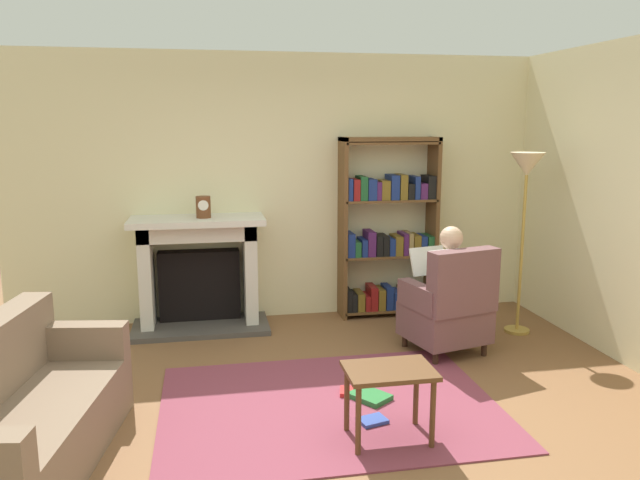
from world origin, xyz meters
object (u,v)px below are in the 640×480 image
Objects in this scene: mantel_clock at (203,207)px; bookshelf at (388,232)px; sofa_floral at (20,420)px; side_table at (389,380)px; armchair_reading at (450,307)px; floor_lamp at (526,181)px; seated_reader at (443,282)px; fireplace at (199,269)px.

bookshelf is at bearing 4.10° from mantel_clock.
mantel_clock is at bearing -175.90° from bookshelf.
mantel_clock is at bearing -15.28° from sofa_floral.
side_table is at bearing -65.17° from mantel_clock.
floor_lamp is (0.88, 0.42, 1.05)m from armchair_reading.
bookshelf is 1.64× the size of seated_reader.
floor_lamp is at bearing -36.22° from bookshelf.
fireplace is at bearing -42.53° from armchair_reading.
floor_lamp reaches higher than side_table.
armchair_reading is at bearing -28.59° from fireplace.
side_table is at bearing -82.29° from sofa_floral.
fireplace is at bearing 115.17° from side_table.
seated_reader is at bearing -161.56° from floor_lamp.
armchair_reading is 0.23m from seated_reader.
seated_reader is at bearing 57.60° from side_table.
armchair_reading is (0.20, -1.21, -0.46)m from bookshelf.
mantel_clock is 1.92m from bookshelf.
floor_lamp is (1.08, -0.79, 0.59)m from bookshelf.
bookshelf is at bearing 1.08° from fireplace.
sofa_floral is (-2.97, -2.51, -0.56)m from bookshelf.
side_table is 2.78m from floor_lamp.
sofa_floral is at bearing -157.01° from floor_lamp.
mantel_clock is at bearing -56.99° from fireplace.
bookshelf is at bearing 143.78° from floor_lamp.
bookshelf is 1.14m from seated_reader.
armchair_reading is at bearing -80.62° from bookshelf.
mantel_clock reaches higher than fireplace.
floor_lamp reaches higher than seated_reader.
sofa_floral is (-3.14, -1.42, -0.30)m from seated_reader.
mantel_clock is at bearing 167.53° from floor_lamp.
fireplace is at bearing 123.01° from mantel_clock.
armchair_reading is (2.15, -1.17, -0.16)m from fireplace.
mantel_clock is at bearing -41.16° from armchair_reading.
sofa_floral is 1.03× the size of floor_lamp.
fireplace is 1.16× the size of seated_reader.
bookshelf reaches higher than fireplace.
mantel_clock is 3.06m from floor_lamp.
seated_reader is 2.04× the size of side_table.
mantel_clock is 0.18× the size of seated_reader.
side_table is 0.32× the size of floor_lamp.
side_table is at bearing -106.55° from bookshelf.
side_table is at bearing 43.66° from seated_reader.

